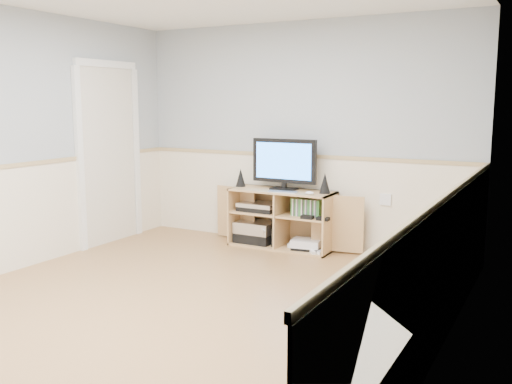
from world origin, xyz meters
TOP-DOWN VIEW (x-y plane):
  - room at (-0.06, 0.12)m, footprint 4.04×4.54m
  - media_cabinet at (-0.10, 2.05)m, footprint 1.83×0.44m
  - monitor at (-0.10, 2.05)m, footprint 0.76×0.18m
  - speaker_left at (-0.65, 2.02)m, footprint 0.11×0.11m
  - speaker_right at (0.39, 2.02)m, footprint 0.12×0.12m
  - keyboard at (-0.03, 1.86)m, footprint 0.33×0.18m
  - mouse at (0.29, 1.86)m, footprint 0.10×0.07m
  - av_components at (-0.42, 2.00)m, footprint 0.52×0.32m
  - game_consoles at (0.20, 1.99)m, footprint 0.46×0.31m
  - game_cases at (0.21, 1.98)m, footprint 0.33×0.13m
  - wall_outlet at (1.00, 2.23)m, footprint 0.12×0.03m

SIDE VIEW (x-z plane):
  - game_consoles at x=0.20m, z-range 0.02..0.13m
  - av_components at x=-0.42m, z-range -0.01..0.45m
  - media_cabinet at x=-0.10m, z-range 0.01..0.66m
  - game_cases at x=0.21m, z-range 0.39..0.58m
  - wall_outlet at x=1.00m, z-range 0.54..0.66m
  - keyboard at x=-0.03m, z-range 0.65..0.66m
  - mouse at x=0.29m, z-range 0.65..0.69m
  - speaker_left at x=-0.65m, z-range 0.65..0.86m
  - speaker_right at x=0.39m, z-range 0.65..0.87m
  - monitor at x=-0.10m, z-range 0.67..1.24m
  - room at x=-0.06m, z-range -0.05..2.49m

